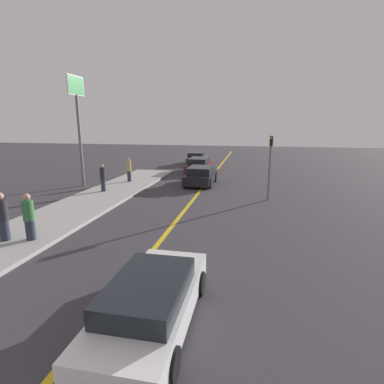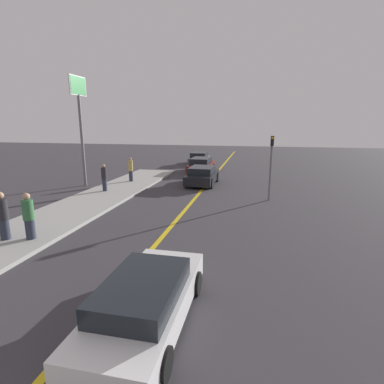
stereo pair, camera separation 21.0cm
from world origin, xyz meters
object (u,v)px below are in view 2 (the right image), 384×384
object	(u,v)px
car_near_right_lane	(146,301)
car_parked_left_lot	(199,158)
pedestrian_near_curb	(3,216)
roadside_sign	(79,106)
pedestrian_mid_group	(29,216)
pedestrian_far_standing	(104,178)
traffic_light	(271,161)
pedestrian_by_sign	(131,169)
car_ahead_center	(202,176)
car_far_distant	(201,165)

from	to	relation	value
car_near_right_lane	car_parked_left_lot	bearing A→B (deg)	98.72
pedestrian_near_curb	roadside_sign	size ratio (longest dim) A/B	0.24
car_near_right_lane	pedestrian_mid_group	bearing A→B (deg)	149.41
car_parked_left_lot	pedestrian_far_standing	xyz separation A→B (m)	(-3.24, -15.30, 0.41)
car_near_right_lane	traffic_light	bearing A→B (deg)	76.07
pedestrian_near_curb	pedestrian_by_sign	size ratio (longest dim) A/B	1.02
car_ahead_center	car_far_distant	world-z (taller)	car_ahead_center
roadside_sign	car_ahead_center	bearing A→B (deg)	15.37
car_near_right_lane	pedestrian_near_curb	distance (m)	7.64
car_far_distant	pedestrian_by_sign	distance (m)	7.65
pedestrian_mid_group	traffic_light	distance (m)	12.38
car_far_distant	pedestrian_by_sign	bearing A→B (deg)	-121.90
car_ahead_center	car_parked_left_lot	world-z (taller)	car_ahead_center
car_near_right_lane	traffic_light	size ratio (longest dim) A/B	1.20
car_ahead_center	pedestrian_by_sign	world-z (taller)	pedestrian_by_sign
car_ahead_center	pedestrian_mid_group	bearing A→B (deg)	-108.34
pedestrian_by_sign	car_near_right_lane	bearing A→B (deg)	-65.32
pedestrian_mid_group	pedestrian_far_standing	distance (m)	8.19
pedestrian_near_curb	car_near_right_lane	bearing A→B (deg)	-25.77
car_ahead_center	car_parked_left_lot	distance (m)	11.38
pedestrian_mid_group	car_ahead_center	bearing A→B (deg)	70.51
car_parked_left_lot	traffic_light	distance (m)	16.63
car_far_distant	car_parked_left_lot	world-z (taller)	car_far_distant
car_parked_left_lot	pedestrian_by_sign	distance (m)	12.20
car_far_distant	pedestrian_far_standing	distance (m)	10.84
pedestrian_mid_group	roadside_sign	size ratio (longest dim) A/B	0.24
pedestrian_by_sign	pedestrian_far_standing	bearing A→B (deg)	-94.92
car_far_distant	pedestrian_by_sign	size ratio (longest dim) A/B	2.59
car_near_right_lane	traffic_light	distance (m)	12.48
roadside_sign	pedestrian_far_standing	bearing A→B (deg)	-36.79
car_far_distant	car_parked_left_lot	distance (m)	5.58
car_near_right_lane	roadside_sign	xyz separation A→B (m)	(-9.81, 13.57, 4.95)
pedestrian_far_standing	traffic_light	bearing A→B (deg)	1.82
pedestrian_by_sign	pedestrian_mid_group	bearing A→B (deg)	-85.15
pedestrian_mid_group	pedestrian_by_sign	distance (m)	11.59
pedestrian_mid_group	pedestrian_by_sign	xyz separation A→B (m)	(-0.98, 11.55, 0.02)
car_ahead_center	traffic_light	bearing A→B (deg)	-38.37
pedestrian_near_curb	roadside_sign	distance (m)	11.57
car_near_right_lane	pedestrian_far_standing	size ratio (longest dim) A/B	2.59
car_ahead_center	car_far_distant	xyz separation A→B (m)	(-1.15, 5.69, -0.02)
car_ahead_center	traffic_light	distance (m)	6.26
traffic_light	pedestrian_mid_group	bearing A→B (deg)	-136.92
traffic_light	roadside_sign	xyz separation A→B (m)	(-12.84, 1.59, 3.23)
car_far_distant	car_ahead_center	bearing A→B (deg)	-77.40
car_parked_left_lot	pedestrian_by_sign	size ratio (longest dim) A/B	2.32
car_far_distant	traffic_light	xyz separation A→B (m)	(5.80, -9.54, 1.68)
car_ahead_center	pedestrian_near_curb	distance (m)	13.57
roadside_sign	pedestrian_by_sign	bearing A→B (deg)	28.34
pedestrian_near_curb	pedestrian_by_sign	bearing A→B (deg)	90.40
car_parked_left_lot	roadside_sign	size ratio (longest dim) A/B	0.55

